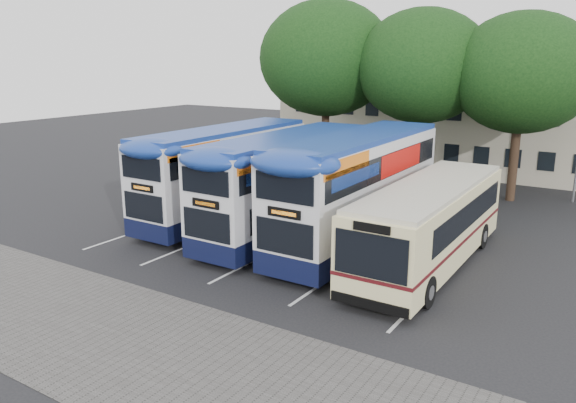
# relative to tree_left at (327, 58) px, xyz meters

# --- Properties ---
(ground) EXTENTS (120.00, 120.00, 0.00)m
(ground) POSITION_rel_tree_left_xyz_m (8.94, -17.69, -7.96)
(ground) COLOR black
(ground) RESTS_ON ground
(paving_strip) EXTENTS (40.00, 6.00, 0.01)m
(paving_strip) POSITION_rel_tree_left_xyz_m (6.94, -22.69, -7.96)
(paving_strip) COLOR #595654
(paving_strip) RESTS_ON ground
(bay_lines) EXTENTS (14.12, 11.00, 0.01)m
(bay_lines) POSITION_rel_tree_left_xyz_m (5.19, -12.69, -7.96)
(bay_lines) COLOR silver
(bay_lines) RESTS_ON ground
(depot_building) EXTENTS (32.40, 8.40, 6.20)m
(depot_building) POSITION_rel_tree_left_xyz_m (8.94, 9.30, -4.81)
(depot_building) COLOR #C0B99B
(depot_building) RESTS_ON ground
(tree_left) EXTENTS (8.67, 8.67, 11.66)m
(tree_left) POSITION_rel_tree_left_xyz_m (0.00, 0.00, 0.00)
(tree_left) COLOR black
(tree_left) RESTS_ON ground
(tree_mid) EXTENTS (7.91, 7.91, 10.90)m
(tree_mid) POSITION_rel_tree_left_xyz_m (6.32, 0.33, -0.44)
(tree_mid) COLOR black
(tree_mid) RESTS_ON ground
(tree_right) EXTENTS (7.80, 7.80, 10.52)m
(tree_right) POSITION_rel_tree_left_xyz_m (11.82, 0.76, -0.78)
(tree_right) COLOR black
(tree_right) RESTS_ON ground
(bus_dd_left) EXTENTS (2.70, 11.12, 4.63)m
(bus_dd_left) POSITION_rel_tree_left_xyz_m (0.30, -10.96, -5.41)
(bus_dd_left) COLOR black
(bus_dd_left) RESTS_ON ground
(bus_dd_mid) EXTENTS (2.71, 11.17, 4.66)m
(bus_dd_mid) POSITION_rel_tree_left_xyz_m (4.34, -11.57, -5.40)
(bus_dd_mid) COLOR black
(bus_dd_mid) RESTS_ON ground
(bus_dd_right) EXTENTS (2.84, 11.69, 4.87)m
(bus_dd_right) POSITION_rel_tree_left_xyz_m (7.78, -11.21, -5.28)
(bus_dd_right) COLOR black
(bus_dd_right) RESTS_ON ground
(bus_single) EXTENTS (2.83, 11.10, 3.31)m
(bus_single) POSITION_rel_tree_left_xyz_m (11.29, -11.98, -6.09)
(bus_single) COLOR #F7E9A4
(bus_single) RESTS_ON ground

